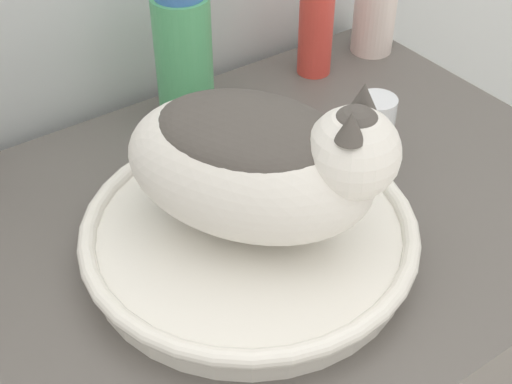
# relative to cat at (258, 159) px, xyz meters

# --- Properties ---
(sink_basin) EXTENTS (0.37, 0.37, 0.05)m
(sink_basin) POSITION_rel_cat_xyz_m (-0.01, 0.01, -0.11)
(sink_basin) COLOR white
(sink_basin) RESTS_ON vanity_counter
(cat) EXTENTS (0.29, 0.33, 0.18)m
(cat) POSITION_rel_cat_xyz_m (0.00, 0.00, 0.00)
(cat) COLOR silver
(cat) RESTS_ON sink_basin
(faucet) EXTENTS (0.13, 0.06, 0.12)m
(faucet) POSITION_rel_cat_xyz_m (0.20, 0.05, -0.07)
(faucet) COLOR silver
(faucet) RESTS_ON vanity_counter
(spray_bottle_trigger) EXTENTS (0.05, 0.05, 0.16)m
(spray_bottle_trigger) POSITION_rel_cat_xyz_m (0.30, 0.28, -0.06)
(spray_bottle_trigger) COLOR #DB3D33
(spray_bottle_trigger) RESTS_ON vanity_counter
(mouthwash_bottle) EXTENTS (0.08, 0.08, 0.22)m
(mouthwash_bottle) POSITION_rel_cat_xyz_m (0.07, 0.28, -0.03)
(mouthwash_bottle) COLOR #4CA366
(mouthwash_bottle) RESTS_ON vanity_counter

